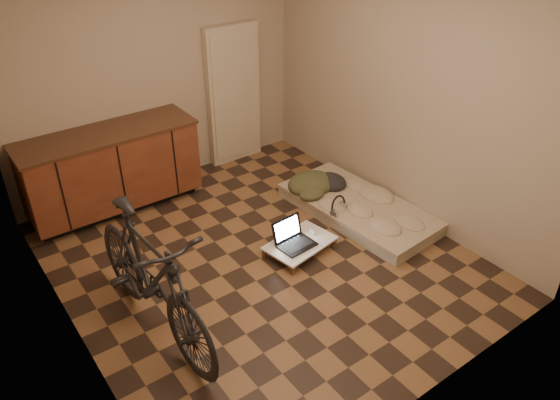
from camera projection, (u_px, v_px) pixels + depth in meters
room_shell at (258, 136)px, 4.59m from camera, size 3.50×4.00×2.60m
cabinets at (112, 170)px, 5.82m from camera, size 1.84×0.62×0.91m
appliance_panel at (233, 95)px, 6.63m from camera, size 0.70×0.10×1.70m
bicycle at (150, 272)px, 4.16m from camera, size 0.64×1.89×1.21m
futon at (358, 208)px, 5.90m from camera, size 0.96×1.79×0.15m
clothing_pile at (317, 178)px, 6.09m from camera, size 0.61×0.52×0.23m
headphones at (338, 205)px, 5.67m from camera, size 0.29×0.27×0.16m
lap_desk at (300, 243)px, 5.32m from camera, size 0.73×0.54×0.11m
laptop at (293, 239)px, 5.27m from camera, size 0.36×0.33×0.24m
mouse at (312, 231)px, 5.44m from camera, size 0.07×0.11×0.04m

